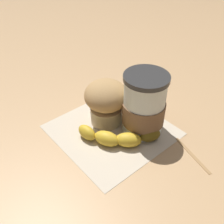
# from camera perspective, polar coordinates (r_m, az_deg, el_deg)

# --- Properties ---
(ground_plane) EXTENTS (3.00, 3.00, 0.00)m
(ground_plane) POSITION_cam_1_polar(r_m,az_deg,el_deg) (0.61, 0.00, -3.96)
(ground_plane) COLOR tan
(paper_napkin) EXTENTS (0.27, 0.27, 0.00)m
(paper_napkin) POSITION_cam_1_polar(r_m,az_deg,el_deg) (0.61, 0.00, -3.90)
(paper_napkin) COLOR beige
(paper_napkin) RESTS_ON ground_plane
(coffee_cup) EXTENTS (0.10, 0.10, 0.14)m
(coffee_cup) POSITION_cam_1_polar(r_m,az_deg,el_deg) (0.57, 6.96, 1.26)
(coffee_cup) COLOR silver
(coffee_cup) RESTS_ON paper_napkin
(muffin) EXTENTS (0.10, 0.10, 0.11)m
(muffin) POSITION_cam_1_polar(r_m,az_deg,el_deg) (0.60, -1.31, 2.57)
(muffin) COLOR beige
(muffin) RESTS_ON paper_napkin
(banana) EXTENTS (0.15, 0.13, 0.03)m
(banana) POSITION_cam_1_polar(r_m,az_deg,el_deg) (0.57, 1.33, -5.43)
(banana) COLOR gold
(banana) RESTS_ON paper_napkin
(wooden_stirrer) EXTENTS (0.03, 0.11, 0.00)m
(wooden_stirrer) POSITION_cam_1_polar(r_m,az_deg,el_deg) (0.58, 17.08, -8.90)
(wooden_stirrer) COLOR #9E7547
(wooden_stirrer) RESTS_ON ground_plane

